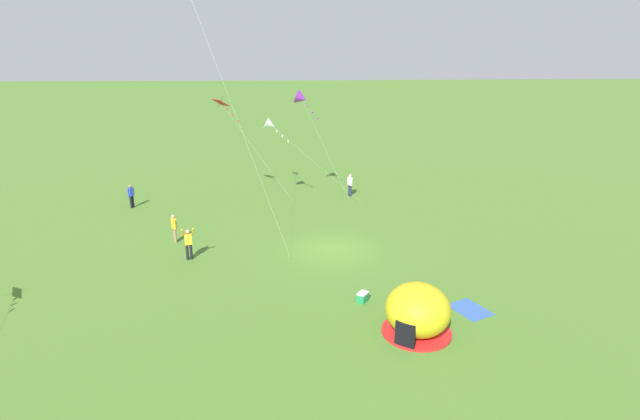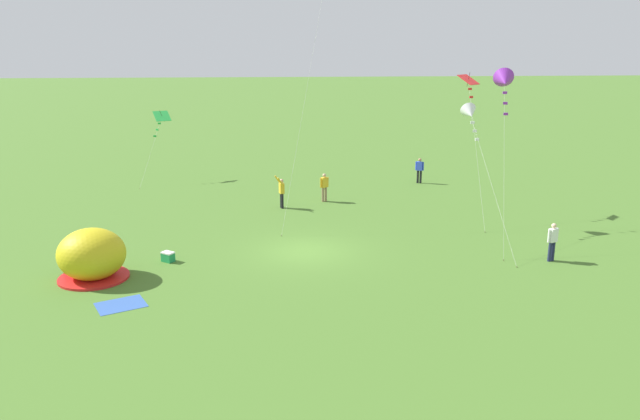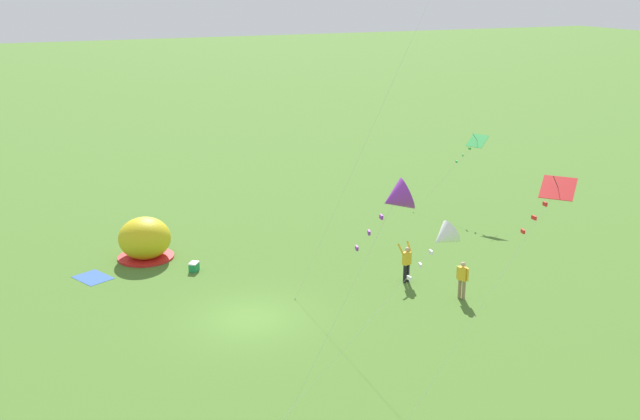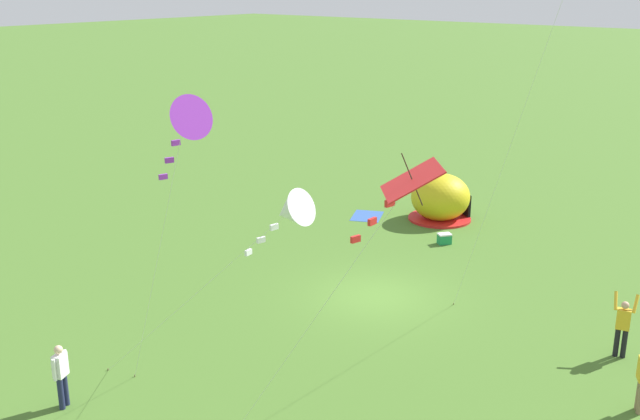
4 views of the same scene
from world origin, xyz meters
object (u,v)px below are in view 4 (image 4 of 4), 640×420
Objects in this scene: cooler_box at (444,239)px; person_arms_raised at (623,325)px; kite_white at (290,212)px; kite_purple at (184,122)px; popup_tent at (441,198)px; person_with_toddler at (61,373)px; kite_red at (403,190)px.

person_arms_raised reaches higher than cooler_box.
kite_white is (9.46, -4.22, 4.85)m from person_arms_raised.
cooler_box is 0.09× the size of kite_white.
kite_purple is at bearing -31.88° from person_arms_raised.
popup_tent is 4.35× the size of cooler_box.
kite_red reaches higher than person_with_toddler.
person_arms_raised is at bearing 53.11° from popup_tent.
person_with_toddler is at bearing -4.54° from cooler_box.
popup_tent is 19.11m from kite_white.
kite_white is at bearing 20.02° from popup_tent.
person_arms_raised is at bearing 59.26° from cooler_box.
person_arms_raised is 0.23× the size of kite_purple.
kite_red reaches higher than kite_white.
cooler_box is 0.37× the size of person_with_toddler.
kite_purple is at bearing 8.62° from cooler_box.
cooler_box is 16.83m from person_with_toddler.
kite_purple reaches higher than person_with_toddler.
person_with_toddler is (19.48, 0.47, -0.03)m from popup_tent.
person_arms_raised is (5.20, 8.74, 0.78)m from cooler_box.
kite_purple is at bearing 12.85° from popup_tent.
kite_white is 0.86× the size of kite_purple.
kite_white is 0.91× the size of kite_red.
popup_tent is at bearing -152.23° from kite_red.
kite_red reaches higher than popup_tent.
person_arms_raised is (7.92, 10.55, 0.00)m from popup_tent.
person_with_toddler is at bearing 1.39° from popup_tent.
kite_red is (15.60, 7.84, 6.88)m from cooler_box.
cooler_box is at bearing 175.46° from person_with_toddler.
popup_tent is 21.58m from kite_red.
kite_purple reaches higher than person_arms_raised.
kite_purple is (15.48, 2.35, 7.35)m from cooler_box.
kite_white is (14.65, 4.52, 5.62)m from cooler_box.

